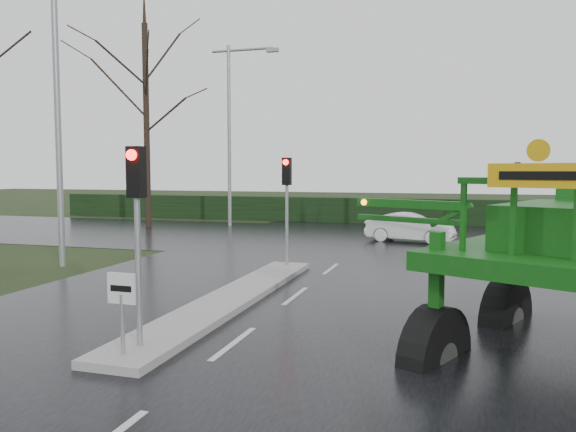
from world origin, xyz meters
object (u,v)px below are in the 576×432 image
(traffic_signal_near, at_px, (137,203))
(street_light_left_near, at_px, (65,80))
(traffic_signal_far, at_px, (517,182))
(keep_left_sign, at_px, (122,300))
(traffic_signal_mid, at_px, (287,188))
(street_light_left_far, at_px, (234,119))
(white_sedan, at_px, (410,242))
(crop_sprayer, at_px, (443,232))

(traffic_signal_near, bearing_deg, street_light_left_near, 134.53)
(traffic_signal_far, xyz_separation_m, street_light_left_near, (-14.69, -14.01, 3.40))
(keep_left_sign, height_order, traffic_signal_far, traffic_signal_far)
(keep_left_sign, relative_size, traffic_signal_mid, 0.38)
(traffic_signal_near, height_order, traffic_signal_far, same)
(street_light_left_far, xyz_separation_m, white_sedan, (10.02, -4.31, -5.99))
(street_light_left_near, bearing_deg, traffic_signal_mid, 12.21)
(traffic_signal_mid, xyz_separation_m, white_sedan, (3.12, 8.20, -2.59))
(crop_sprayer, bearing_deg, street_light_left_near, 179.38)
(crop_sprayer, bearing_deg, traffic_signal_mid, 149.36)
(traffic_signal_far, relative_size, crop_sprayer, 0.48)
(crop_sprayer, relative_size, white_sedan, 1.93)
(traffic_signal_near, distance_m, white_sedan, 17.19)
(traffic_signal_mid, distance_m, white_sedan, 9.15)
(street_light_left_near, distance_m, crop_sprayer, 13.58)
(traffic_signal_near, relative_size, street_light_left_far, 0.35)
(keep_left_sign, bearing_deg, street_light_left_near, 132.59)
(white_sedan, bearing_deg, keep_left_sign, 179.29)
(street_light_left_near, bearing_deg, keep_left_sign, -47.41)
(keep_left_sign, bearing_deg, traffic_signal_far, 70.07)
(traffic_signal_near, bearing_deg, street_light_left_far, 108.17)
(keep_left_sign, distance_m, traffic_signal_mid, 9.12)
(traffic_signal_far, height_order, crop_sprayer, crop_sprayer)
(traffic_signal_near, bearing_deg, crop_sprayer, 16.81)
(traffic_signal_far, bearing_deg, keep_left_sign, 70.07)
(traffic_signal_near, xyz_separation_m, white_sedan, (3.12, 16.70, -2.59))
(traffic_signal_far, xyz_separation_m, street_light_left_far, (-14.69, -0.01, 3.40))
(street_light_left_near, bearing_deg, white_sedan, 44.05)
(traffic_signal_near, distance_m, traffic_signal_far, 22.42)
(street_light_left_near, bearing_deg, traffic_signal_near, -45.47)
(street_light_left_far, height_order, crop_sprayer, street_light_left_far)
(keep_left_sign, xyz_separation_m, crop_sprayer, (4.89, 1.97, 1.05))
(street_light_left_far, bearing_deg, crop_sprayer, -58.90)
(keep_left_sign, distance_m, street_light_left_near, 11.32)
(traffic_signal_mid, bearing_deg, street_light_left_far, 118.86)
(keep_left_sign, xyz_separation_m, traffic_signal_near, (0.00, 0.49, 1.53))
(street_light_left_near, xyz_separation_m, crop_sprayer, (11.78, -5.53, -3.88))
(traffic_signal_far, distance_m, crop_sprayer, 19.76)
(keep_left_sign, distance_m, white_sedan, 17.51)
(traffic_signal_mid, distance_m, crop_sprayer, 8.57)
(keep_left_sign, bearing_deg, street_light_left_far, 107.78)
(keep_left_sign, height_order, street_light_left_near, street_light_left_near)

